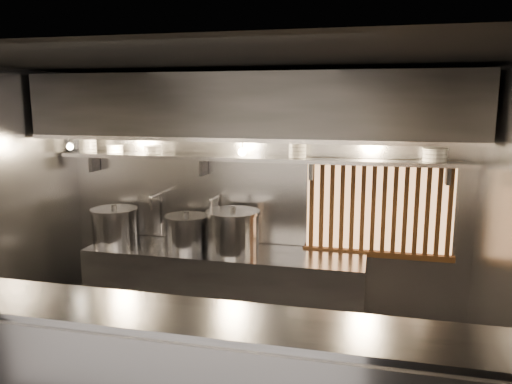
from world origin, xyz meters
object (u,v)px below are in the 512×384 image
at_px(heat_lamp, 68,141).
at_px(stock_pot_mid, 233,231).
at_px(stock_pot_right, 187,231).
at_px(pendant_bulb, 242,152).
at_px(stock_pot_left, 115,225).

xyz_separation_m(heat_lamp, stock_pot_mid, (1.71, 0.27, -0.94)).
height_order(heat_lamp, stock_pot_right, heat_lamp).
relative_size(pendant_bulb, stock_pot_right, 0.33).
xyz_separation_m(stock_pot_left, stock_pot_right, (0.88, -0.02, -0.01)).
xyz_separation_m(stock_pot_mid, stock_pot_right, (-0.54, 0.04, -0.04)).
bearing_deg(heat_lamp, stock_pot_left, 47.78).
distance_m(heat_lamp, stock_pot_mid, 1.97).
distance_m(pendant_bulb, stock_pot_right, 1.08).
height_order(stock_pot_mid, stock_pot_right, stock_pot_mid).
xyz_separation_m(heat_lamp, stock_pot_left, (0.30, 0.33, -0.97)).
xyz_separation_m(stock_pot_left, stock_pot_mid, (1.41, -0.05, 0.03)).
relative_size(heat_lamp, stock_pot_left, 0.51).
bearing_deg(heat_lamp, pendant_bulb, 11.00).
relative_size(heat_lamp, stock_pot_mid, 0.59).
bearing_deg(stock_pot_right, stock_pot_left, 178.81).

